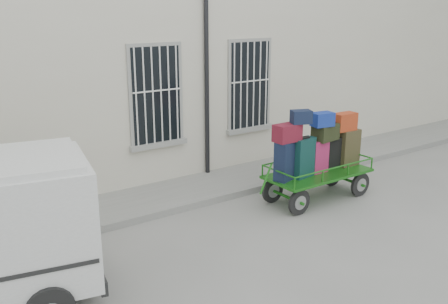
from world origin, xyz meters
name	(u,v)px	position (x,y,z in m)	size (l,w,h in m)	color
ground	(248,226)	(0.00, 0.00, 0.00)	(80.00, 80.00, 0.00)	slate
building	(125,53)	(0.00, 5.50, 3.00)	(24.00, 5.15, 6.00)	beige
sidewalk	(190,191)	(0.00, 2.20, 0.07)	(24.00, 1.70, 0.15)	slate
luggage_cart	(318,154)	(2.15, 0.29, 1.06)	(2.90, 1.12, 2.13)	black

